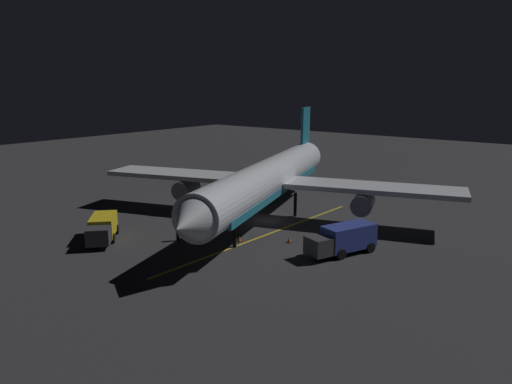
% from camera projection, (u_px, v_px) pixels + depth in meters
% --- Properties ---
extents(ground_plane, '(180.00, 180.00, 0.20)m').
position_uv_depth(ground_plane, '(267.00, 221.00, 51.96)').
color(ground_plane, '#2E2E30').
extents(apron_guide_stripe, '(1.30, 28.88, 0.01)m').
position_uv_depth(apron_guide_stripe, '(267.00, 234.00, 47.09)').
color(apron_guide_stripe, gold).
rests_on(apron_guide_stripe, ground_plane).
extents(airliner, '(39.20, 39.75, 11.37)m').
position_uv_depth(airliner, '(269.00, 179.00, 51.54)').
color(airliner, silver).
rests_on(airliner, ground_plane).
extents(baggage_truck, '(5.72, 5.57, 2.25)m').
position_uv_depth(baggage_truck, '(102.00, 229.00, 44.95)').
color(baggage_truck, gold).
rests_on(baggage_truck, ground_plane).
extents(catering_truck, '(4.27, 6.84, 2.51)m').
position_uv_depth(catering_truck, '(343.00, 239.00, 41.44)').
color(catering_truck, navy).
rests_on(catering_truck, ground_plane).
extents(ground_crew_worker, '(0.40, 0.40, 1.74)m').
position_uv_depth(ground_crew_worker, '(178.00, 232.00, 44.99)').
color(ground_crew_worker, black).
rests_on(ground_crew_worker, ground_plane).
extents(traffic_cone_near_left, '(0.50, 0.50, 0.55)m').
position_uv_depth(traffic_cone_near_left, '(218.00, 233.00, 46.84)').
color(traffic_cone_near_left, '#EA590F').
rests_on(traffic_cone_near_left, ground_plane).
extents(traffic_cone_near_right, '(0.50, 0.50, 0.55)m').
position_uv_depth(traffic_cone_near_right, '(289.00, 240.00, 44.63)').
color(traffic_cone_near_right, '#EA590F').
rests_on(traffic_cone_near_right, ground_plane).
extents(traffic_cone_under_wing, '(0.50, 0.50, 0.55)m').
position_uv_depth(traffic_cone_under_wing, '(239.00, 239.00, 44.89)').
color(traffic_cone_under_wing, '#EA590F').
rests_on(traffic_cone_under_wing, ground_plane).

